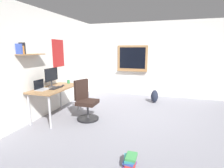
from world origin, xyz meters
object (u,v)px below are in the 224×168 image
at_px(monitor_primary, 51,76).
at_px(backpack, 154,96).
at_px(keyboard, 56,88).
at_px(laptop, 41,87).
at_px(desk, 55,91).
at_px(office_chair, 86,103).
at_px(computer_mouse, 63,85).
at_px(coffee_mug, 68,82).
at_px(book_stack_on_floor, 130,161).

distance_m(monitor_primary, backpack, 3.15).
distance_m(monitor_primary, keyboard, 0.34).
bearing_deg(laptop, monitor_primary, -8.34).
height_order(desk, keyboard, keyboard).
relative_size(office_chair, monitor_primary, 2.05).
xyz_separation_m(office_chair, backpack, (1.87, -1.48, -0.21)).
bearing_deg(monitor_primary, computer_mouse, -45.84).
height_order(laptop, keyboard, laptop).
bearing_deg(coffee_mug, monitor_primary, 165.41).
relative_size(backpack, book_stack_on_floor, 1.68).
relative_size(computer_mouse, backpack, 0.26).
relative_size(keyboard, coffee_mug, 4.02).
height_order(office_chair, computer_mouse, office_chair).
distance_m(desk, monitor_primary, 0.37).
distance_m(desk, keyboard, 0.14).
xyz_separation_m(keyboard, coffee_mug, (0.62, 0.05, 0.04)).
bearing_deg(monitor_primary, keyboard, -117.87).
bearing_deg(book_stack_on_floor, laptop, 66.43).
xyz_separation_m(coffee_mug, book_stack_on_floor, (-1.85, -2.10, -0.72)).
height_order(laptop, coffee_mug, laptop).
bearing_deg(coffee_mug, computer_mouse, -171.73).
height_order(monitor_primary, computer_mouse, monitor_primary).
height_order(keyboard, computer_mouse, computer_mouse).
xyz_separation_m(office_chair, coffee_mug, (0.44, 0.71, 0.39)).
bearing_deg(laptop, book_stack_on_floor, -113.57).
height_order(desk, laptop, laptop).
bearing_deg(book_stack_on_floor, computer_mouse, 53.65).
distance_m(backpack, book_stack_on_floor, 3.29).
bearing_deg(coffee_mug, keyboard, -175.42).
xyz_separation_m(office_chair, book_stack_on_floor, (-1.41, -1.38, -0.32)).
distance_m(keyboard, computer_mouse, 0.28).
bearing_deg(computer_mouse, desk, 159.20).
xyz_separation_m(desk, coffee_mug, (0.56, -0.03, 0.13)).
bearing_deg(keyboard, desk, 51.03).
xyz_separation_m(monitor_primary, computer_mouse, (0.18, -0.19, -0.25)).
bearing_deg(monitor_primary, laptop, 171.66).
xyz_separation_m(keyboard, backpack, (2.06, -2.14, -0.56)).
height_order(computer_mouse, backpack, computer_mouse).
bearing_deg(computer_mouse, monitor_primary, 134.16).
bearing_deg(desk, backpack, -48.14).
distance_m(office_chair, coffee_mug, 0.92).
bearing_deg(backpack, office_chair, 141.70).
distance_m(laptop, backpack, 3.35).
bearing_deg(keyboard, computer_mouse, 0.00).
xyz_separation_m(desk, keyboard, (-0.07, -0.08, 0.09)).
relative_size(office_chair, laptop, 3.06).
relative_size(laptop, keyboard, 0.84).
height_order(computer_mouse, book_stack_on_floor, computer_mouse).
bearing_deg(computer_mouse, office_chair, -98.05).
xyz_separation_m(laptop, book_stack_on_floor, (-0.99, -2.28, -0.72)).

